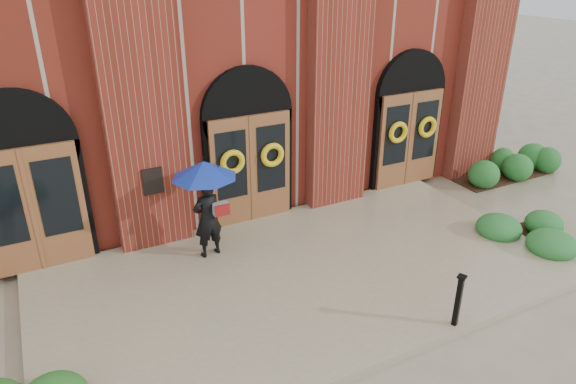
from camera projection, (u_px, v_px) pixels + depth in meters
ground at (309, 283)px, 9.94m from camera, size 90.00×90.00×0.00m
landing at (305, 276)px, 10.03m from camera, size 10.00×5.30×0.15m
church_building at (169, 38)px, 15.56m from camera, size 16.20×12.53×7.00m
man_with_umbrella at (206, 191)px, 10.02m from camera, size 1.48×1.48×2.06m
metal_post at (458, 299)px, 8.39m from camera, size 0.17×0.17×0.97m
hedge_wall_right at (501, 163)px, 14.70m from camera, size 2.79×1.11×0.72m
hedge_front_right at (534, 233)px, 11.19m from camera, size 1.50×1.29×0.53m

